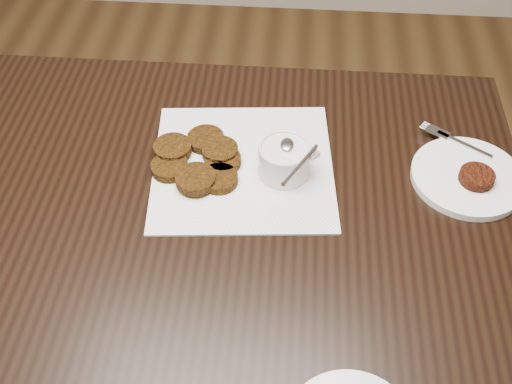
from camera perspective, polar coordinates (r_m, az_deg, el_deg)
table at (r=1.35m, az=-8.72°, el=-12.41°), size 1.32×0.85×0.75m
napkin at (r=1.11m, az=-1.20°, el=2.42°), size 0.34×0.34×0.00m
sauce_ramekin at (r=1.05m, az=2.65°, el=4.20°), size 0.14×0.14×0.13m
patty_cluster at (r=1.10m, az=-4.36°, el=3.01°), size 0.27×0.27×0.02m
plate_with_patty at (r=1.14m, az=18.88°, el=1.55°), size 0.27×0.27×0.03m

